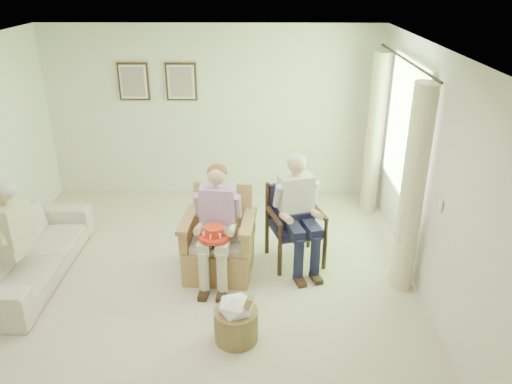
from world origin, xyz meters
TOP-DOWN VIEW (x-y plane):
  - floor at (0.00, 0.00)m, footprint 5.50×5.50m
  - back_wall at (0.00, 2.75)m, footprint 5.00×0.04m
  - right_wall at (2.50, 0.00)m, footprint 0.04×5.50m
  - ceiling at (0.00, 0.00)m, footprint 5.00×5.50m
  - window at (2.46, 1.20)m, footprint 0.13×2.50m
  - curtain_left at (2.33, 0.22)m, footprint 0.34×0.34m
  - curtain_right at (2.33, 2.18)m, footprint 0.34×0.34m
  - framed_print_left at (-1.15, 2.71)m, footprint 0.45×0.05m
  - framed_print_right at (-0.45, 2.71)m, footprint 0.45×0.05m
  - wicker_armchair at (0.25, 0.47)m, footprint 0.78×0.78m
  - wood_armchair at (1.15, 0.78)m, footprint 0.61×0.57m
  - sofa at (-1.95, 0.33)m, footprint 2.13×0.83m
  - person_wicker at (0.25, 0.34)m, footprint 0.40×0.62m
  - person_dark at (1.15, 0.63)m, footprint 0.40×0.62m
  - person_sofa at (-1.95, 0.04)m, footprint 0.42×0.62m
  - red_hat at (0.23, 0.13)m, footprint 0.33×0.33m
  - hatbox at (0.51, -0.74)m, footprint 0.45×0.45m

SIDE VIEW (x-z plane):
  - floor at x=0.00m, z-range 0.00..0.00m
  - hatbox at x=0.51m, z-range -0.07..0.56m
  - sofa at x=-1.95m, z-range 0.00..0.62m
  - wicker_armchair at x=0.25m, z-range -0.18..0.82m
  - wood_armchair at x=1.15m, z-range 0.05..0.98m
  - red_hat at x=0.23m, z-range 0.61..0.75m
  - person_sofa at x=-1.95m, z-range 0.09..1.37m
  - person_wicker at x=0.25m, z-range 0.11..1.44m
  - person_dark at x=1.15m, z-range 0.11..1.46m
  - curtain_left at x=2.33m, z-range 0.00..2.30m
  - curtain_right at x=2.33m, z-range 0.00..2.30m
  - back_wall at x=0.00m, z-range 0.00..2.60m
  - right_wall at x=2.50m, z-range 0.00..2.60m
  - window at x=2.46m, z-range 0.77..2.40m
  - framed_print_left at x=-1.15m, z-range 1.51..2.06m
  - framed_print_right at x=-0.45m, z-range 1.51..2.06m
  - ceiling at x=0.00m, z-range 2.59..2.61m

